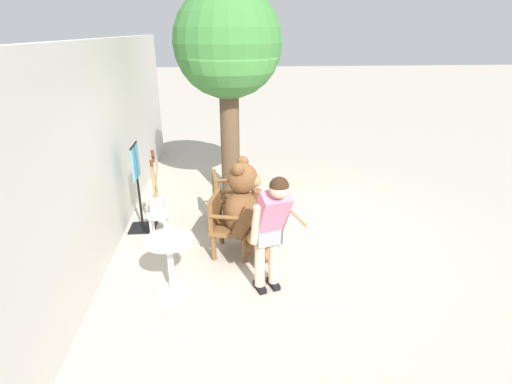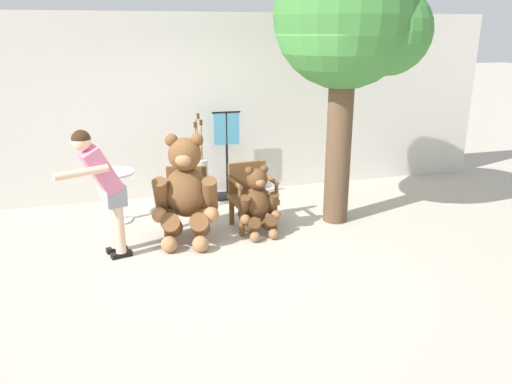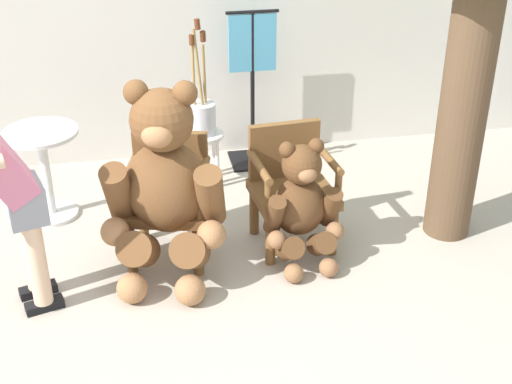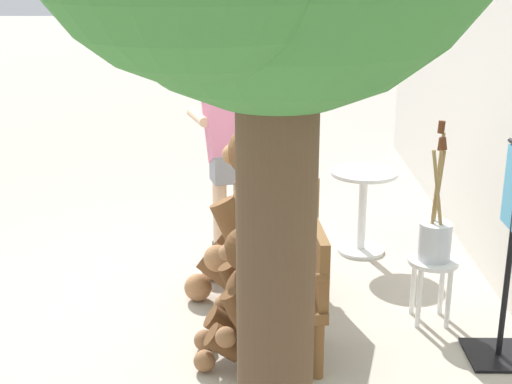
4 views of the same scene
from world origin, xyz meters
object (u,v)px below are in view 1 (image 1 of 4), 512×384
at_px(white_stool, 159,221).
at_px(teddy_bear_small, 245,198).
at_px(round_side_table, 170,260).
at_px(patio_tree, 231,48).
at_px(wooden_chair_left, 228,222).
at_px(brush_bucket, 157,202).
at_px(person_visitor, 271,224).
at_px(wooden_chair_right, 226,198).
at_px(clothing_display_stand, 138,186).
at_px(teddy_bear_large, 246,209).

bearing_deg(white_stool, teddy_bear_small, -67.89).
distance_m(round_side_table, patio_tree, 3.81).
xyz_separation_m(wooden_chair_left, white_stool, (0.36, 0.99, -0.11)).
xyz_separation_m(wooden_chair_left, patio_tree, (2.13, -0.15, 2.16)).
bearing_deg(brush_bucket, person_visitor, -132.54).
bearing_deg(wooden_chair_right, clothing_display_stand, 91.45).
height_order(patio_tree, clothing_display_stand, patio_tree).
relative_size(wooden_chair_right, white_stool, 1.87).
relative_size(brush_bucket, round_side_table, 1.32).
height_order(teddy_bear_small, white_stool, teddy_bear_small).
height_order(wooden_chair_right, teddy_bear_large, teddy_bear_large).
distance_m(teddy_bear_small, brush_bucket, 1.39).
height_order(wooden_chair_left, patio_tree, patio_tree).
distance_m(wooden_chair_right, round_side_table, 1.88).
distance_m(teddy_bear_large, patio_tree, 2.92).
bearing_deg(round_side_table, clothing_display_stand, 20.78).
bearing_deg(person_visitor, teddy_bear_small, 5.75).
bearing_deg(white_stool, patio_tree, -32.70).
xyz_separation_m(wooden_chair_right, white_stool, (-0.51, 0.99, -0.11)).
distance_m(teddy_bear_large, brush_bucket, 1.30).
bearing_deg(round_side_table, teddy_bear_small, -28.74).
distance_m(person_visitor, brush_bucket, 2.01).
bearing_deg(wooden_chair_left, white_stool, 70.10).
xyz_separation_m(teddy_bear_large, clothing_display_stand, (0.87, 1.58, 0.05)).
xyz_separation_m(patio_tree, clothing_display_stand, (-1.30, 1.48, -1.91)).
distance_m(person_visitor, patio_tree, 3.58).
bearing_deg(teddy_bear_large, wooden_chair_right, 15.66).
relative_size(person_visitor, patio_tree, 0.42).
bearing_deg(clothing_display_stand, teddy_bear_large, -118.78).
bearing_deg(person_visitor, clothing_display_stand, 44.68).
bearing_deg(teddy_bear_small, white_stool, 112.11).
bearing_deg(wooden_chair_right, patio_tree, -6.78).
xyz_separation_m(wooden_chair_left, person_visitor, (-0.99, -0.48, 0.45)).
bearing_deg(wooden_chair_left, patio_tree, -3.99).
height_order(wooden_chair_left, teddy_bear_large, teddy_bear_large).
xyz_separation_m(teddy_bear_large, patio_tree, (2.17, 0.10, 1.96)).
distance_m(wooden_chair_left, person_visitor, 1.19).
relative_size(patio_tree, clothing_display_stand, 2.65).
bearing_deg(wooden_chair_left, brush_bucket, 70.18).
xyz_separation_m(teddy_bear_small, round_side_table, (-1.76, 0.97, 0.00)).
bearing_deg(teddy_bear_small, wooden_chair_right, 91.93).
height_order(wooden_chair_right, brush_bucket, brush_bucket).
height_order(person_visitor, patio_tree, patio_tree).
height_order(wooden_chair_right, person_visitor, person_visitor).
distance_m(person_visitor, round_side_table, 1.25).
bearing_deg(round_side_table, person_visitor, -95.37).
xyz_separation_m(teddy_bear_small, patio_tree, (1.26, 0.14, 2.18)).
xyz_separation_m(person_visitor, patio_tree, (3.12, 0.33, 1.72)).
distance_m(wooden_chair_left, teddy_bear_small, 0.92).
height_order(wooden_chair_right, clothing_display_stand, clothing_display_stand).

